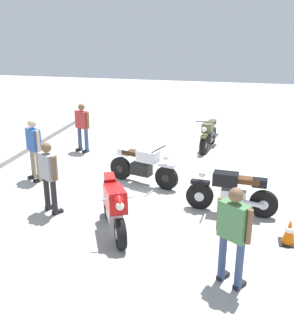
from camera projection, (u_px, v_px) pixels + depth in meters
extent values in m
plane|color=#ADAAA3|center=(145.00, 180.00, 11.33)|extent=(40.00, 40.00, 0.00)
cylinder|color=black|center=(204.00, 145.00, 13.48)|extent=(0.62, 0.24, 0.60)
cylinder|color=black|center=(212.00, 135.00, 14.67)|extent=(0.62, 0.24, 0.60)
cylinder|color=#333333|center=(204.00, 145.00, 13.48)|extent=(0.23, 0.21, 0.21)
cylinder|color=#333333|center=(212.00, 135.00, 14.67)|extent=(0.23, 0.21, 0.21)
cube|color=#333333|center=(209.00, 137.00, 14.08)|extent=(0.59, 0.35, 0.32)
cube|color=#515B38|center=(208.00, 127.00, 13.77)|extent=(0.60, 0.39, 0.30)
cube|color=#515B38|center=(204.00, 136.00, 13.37)|extent=(0.46, 0.22, 0.08)
cube|color=brown|center=(211.00, 124.00, 14.16)|extent=(0.63, 0.34, 0.12)
cube|color=#515B38|center=(212.00, 122.00, 14.43)|extent=(0.35, 0.26, 0.18)
cylinder|color=#333333|center=(216.00, 136.00, 14.39)|extent=(0.57, 0.18, 0.16)
cylinder|color=#333333|center=(206.00, 122.00, 13.39)|extent=(0.13, 0.70, 0.04)
sphere|color=silver|center=(204.00, 129.00, 13.27)|extent=(0.16, 0.16, 0.16)
cylinder|color=black|center=(200.00, 196.00, 9.54)|extent=(0.17, 0.65, 0.64)
cylinder|color=black|center=(263.00, 204.00, 9.12)|extent=(0.17, 0.65, 0.64)
cylinder|color=silver|center=(200.00, 196.00, 9.54)|extent=(0.16, 0.24, 0.22)
cylinder|color=silver|center=(263.00, 204.00, 9.12)|extent=(0.16, 0.24, 0.22)
cube|color=silver|center=(233.00, 196.00, 9.28)|extent=(0.33, 0.58, 0.32)
cube|color=black|center=(226.00, 179.00, 9.20)|extent=(0.37, 0.59, 0.30)
cube|color=black|center=(200.00, 182.00, 9.42)|extent=(0.20, 0.45, 0.08)
cube|color=#4C2D19|center=(246.00, 180.00, 9.07)|extent=(0.31, 0.62, 0.12)
cube|color=black|center=(260.00, 183.00, 8.99)|extent=(0.25, 0.34, 0.18)
cylinder|color=silver|center=(250.00, 203.00, 9.03)|extent=(0.16, 0.56, 0.16)
cylinder|color=silver|center=(212.00, 167.00, 9.22)|extent=(0.70, 0.10, 0.04)
sphere|color=silver|center=(202.00, 174.00, 9.35)|extent=(0.16, 0.16, 0.16)
cylinder|color=black|center=(166.00, 178.00, 10.64)|extent=(0.31, 0.65, 0.64)
cylinder|color=black|center=(121.00, 168.00, 11.34)|extent=(0.31, 0.65, 0.64)
cylinder|color=black|center=(166.00, 178.00, 10.64)|extent=(0.20, 0.26, 0.22)
cylinder|color=black|center=(121.00, 168.00, 11.34)|extent=(0.20, 0.26, 0.22)
cube|color=black|center=(141.00, 169.00, 10.98)|extent=(0.44, 0.62, 0.32)
cube|color=silver|center=(148.00, 156.00, 10.74)|extent=(0.48, 0.63, 0.30)
cube|color=silver|center=(167.00, 165.00, 10.52)|extent=(0.29, 0.47, 0.08)
cube|color=#382314|center=(133.00, 153.00, 10.96)|extent=(0.43, 0.65, 0.12)
cube|color=silver|center=(124.00, 152.00, 11.11)|extent=(0.31, 0.37, 0.18)
cylinder|color=black|center=(132.00, 166.00, 11.33)|extent=(0.27, 0.56, 0.16)
cylinder|color=black|center=(159.00, 149.00, 10.50)|extent=(0.68, 0.25, 0.04)
sphere|color=silver|center=(166.00, 158.00, 10.46)|extent=(0.16, 0.16, 0.16)
cylinder|color=black|center=(120.00, 234.00, 7.89)|extent=(0.61, 0.41, 0.60)
cylinder|color=black|center=(110.00, 205.00, 9.13)|extent=(0.64, 0.47, 0.60)
cylinder|color=silver|center=(120.00, 234.00, 7.89)|extent=(0.27, 0.26, 0.21)
cylinder|color=silver|center=(110.00, 205.00, 9.13)|extent=(0.27, 0.26, 0.21)
cube|color=silver|center=(114.00, 213.00, 8.52)|extent=(0.63, 0.50, 0.32)
cube|color=red|center=(115.00, 198.00, 8.25)|extent=(1.04, 0.76, 0.57)
cone|color=red|center=(119.00, 202.00, 7.72)|extent=(0.47, 0.46, 0.39)
cube|color=black|center=(112.00, 188.00, 8.59)|extent=(0.65, 0.50, 0.12)
cube|color=red|center=(110.00, 179.00, 8.84)|extent=(0.41, 0.35, 0.23)
cylinder|color=silver|center=(107.00, 188.00, 8.83)|extent=(0.39, 0.26, 0.17)
cylinder|color=silver|center=(114.00, 187.00, 8.87)|extent=(0.39, 0.26, 0.17)
cylinder|color=silver|center=(118.00, 198.00, 7.84)|extent=(0.35, 0.64, 0.04)
sphere|color=silver|center=(120.00, 206.00, 7.66)|extent=(0.16, 0.16, 0.16)
cylinder|color=gray|center=(33.00, 163.00, 11.38)|extent=(0.18, 0.18, 0.85)
cube|color=black|center=(33.00, 177.00, 11.48)|extent=(0.27, 0.23, 0.08)
cylinder|color=gray|center=(39.00, 167.00, 11.14)|extent=(0.18, 0.18, 0.85)
cube|color=black|center=(38.00, 180.00, 11.24)|extent=(0.27, 0.23, 0.08)
cube|color=#3359A5|center=(33.00, 140.00, 11.02)|extent=(0.46, 0.52, 0.61)
cylinder|color=#D8AD8C|center=(29.00, 137.00, 11.21)|extent=(0.13, 0.13, 0.57)
cylinder|color=#D8AD8C|center=(38.00, 141.00, 10.81)|extent=(0.13, 0.13, 0.57)
sphere|color=#D8AD8C|center=(32.00, 124.00, 10.86)|extent=(0.23, 0.23, 0.23)
cylinder|color=#384772|center=(80.00, 139.00, 13.85)|extent=(0.17, 0.17, 0.81)
cube|color=black|center=(79.00, 149.00, 13.92)|extent=(0.28, 0.20, 0.08)
cylinder|color=#384772|center=(86.00, 140.00, 13.66)|extent=(0.17, 0.17, 0.81)
cube|color=black|center=(86.00, 151.00, 13.74)|extent=(0.28, 0.20, 0.08)
cube|color=#B23333|center=(82.00, 120.00, 13.52)|extent=(0.39, 0.50, 0.57)
cylinder|color=brown|center=(76.00, 118.00, 13.67)|extent=(0.12, 0.12, 0.54)
cylinder|color=brown|center=(88.00, 120.00, 13.36)|extent=(0.12, 0.12, 0.54)
sphere|color=brown|center=(81.00, 107.00, 13.37)|extent=(0.22, 0.22, 0.22)
cylinder|color=#262628|center=(54.00, 198.00, 9.22)|extent=(0.18, 0.18, 0.83)
cube|color=black|center=(58.00, 212.00, 9.38)|extent=(0.27, 0.23, 0.08)
cylinder|color=#262628|center=(47.00, 193.00, 9.45)|extent=(0.18, 0.18, 0.83)
cube|color=black|center=(51.00, 207.00, 9.62)|extent=(0.27, 0.23, 0.08)
cube|color=#99999E|center=(48.00, 166.00, 9.09)|extent=(0.45, 0.51, 0.59)
cylinder|color=brown|center=(54.00, 169.00, 8.89)|extent=(0.13, 0.13, 0.56)
cylinder|color=brown|center=(42.00, 162.00, 9.28)|extent=(0.13, 0.13, 0.56)
sphere|color=brown|center=(46.00, 148.00, 8.94)|extent=(0.23, 0.23, 0.23)
cylinder|color=#384772|center=(239.00, 266.00, 6.61)|extent=(0.18, 0.18, 0.88)
cube|color=black|center=(239.00, 285.00, 6.78)|extent=(0.27, 0.23, 0.08)
cylinder|color=#384772|center=(222.00, 257.00, 6.85)|extent=(0.18, 0.18, 0.88)
cube|color=black|center=(223.00, 276.00, 7.02)|extent=(0.27, 0.23, 0.08)
cube|color=#4C7F4C|center=(234.00, 221.00, 6.47)|extent=(0.46, 0.53, 0.62)
cylinder|color=brown|center=(249.00, 227.00, 6.26)|extent=(0.13, 0.13, 0.58)
cylinder|color=brown|center=(219.00, 214.00, 6.67)|extent=(0.13, 0.13, 0.58)
sphere|color=brown|center=(236.00, 195.00, 6.32)|extent=(0.24, 0.24, 0.24)
cube|color=black|center=(288.00, 243.00, 8.13)|extent=(0.36, 0.36, 0.03)
cone|color=orange|center=(289.00, 231.00, 8.04)|extent=(0.28, 0.28, 0.50)
cylinder|color=white|center=(290.00, 229.00, 8.02)|extent=(0.19, 0.19, 0.08)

